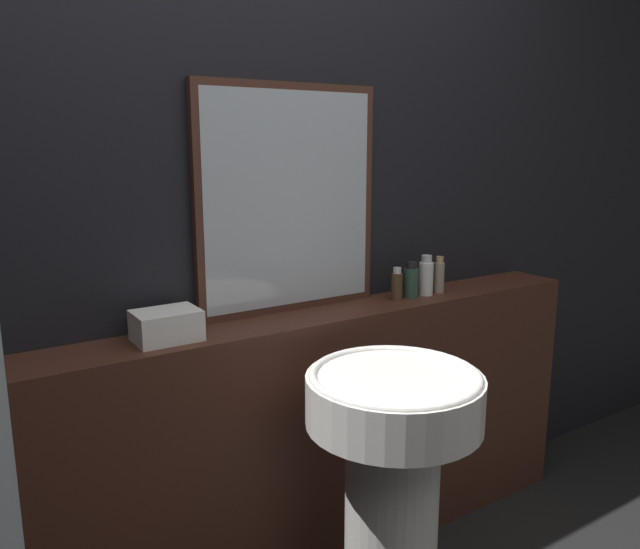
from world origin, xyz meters
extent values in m
cube|color=black|center=(0.00, 1.37, 1.25)|extent=(8.00, 0.06, 2.50)
cube|color=#422319|center=(0.00, 1.23, 0.46)|extent=(2.59, 0.23, 0.92)
cylinder|color=silver|center=(0.10, 0.74, 0.37)|extent=(0.26, 0.26, 0.73)
cylinder|color=silver|center=(0.10, 0.74, 0.80)|extent=(0.49, 0.49, 0.14)
torus|color=silver|center=(0.10, 0.74, 0.87)|extent=(0.47, 0.47, 0.02)
cube|color=#47281E|center=(0.11, 1.33, 1.30)|extent=(0.67, 0.03, 0.76)
cube|color=#B2BCC6|center=(0.11, 1.32, 1.30)|extent=(0.62, 0.02, 0.71)
cube|color=white|center=(-0.36, 1.23, 0.97)|extent=(0.19, 0.14, 0.09)
cylinder|color=#4C3823|center=(0.51, 1.23, 0.97)|extent=(0.04, 0.04, 0.10)
cylinder|color=silver|center=(0.51, 1.23, 1.03)|extent=(0.03, 0.03, 0.02)
cylinder|color=#2D4C3D|center=(0.57, 1.23, 0.98)|extent=(0.05, 0.05, 0.11)
cylinder|color=black|center=(0.57, 1.23, 1.05)|extent=(0.04, 0.04, 0.02)
cylinder|color=white|center=(0.65, 1.23, 0.99)|extent=(0.05, 0.05, 0.13)
cylinder|color=silver|center=(0.65, 1.23, 1.06)|extent=(0.04, 0.04, 0.03)
cylinder|color=gray|center=(0.72, 1.23, 0.98)|extent=(0.04, 0.04, 0.12)
cylinder|color=tan|center=(0.72, 1.23, 1.05)|extent=(0.03, 0.03, 0.03)
camera|label=1|loc=(-0.94, -0.47, 1.49)|focal=35.00mm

